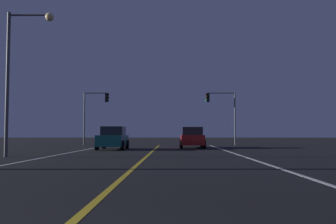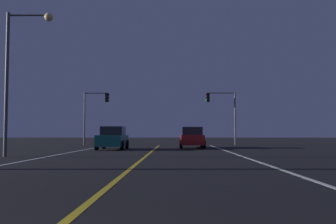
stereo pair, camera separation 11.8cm
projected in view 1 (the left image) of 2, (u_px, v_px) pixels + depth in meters
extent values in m
cube|color=silver|center=(257.00, 161.00, 16.35)|extent=(0.16, 40.93, 0.01)
cube|color=silver|center=(28.00, 160.00, 16.48)|extent=(0.16, 40.93, 0.01)
cube|color=gold|center=(142.00, 161.00, 16.41)|extent=(0.16, 40.93, 0.01)
cylinder|color=black|center=(181.00, 143.00, 32.04)|extent=(0.22, 0.68, 0.68)
cylinder|color=black|center=(202.00, 143.00, 32.01)|extent=(0.22, 0.68, 0.68)
cylinder|color=black|center=(181.00, 144.00, 29.34)|extent=(0.22, 0.68, 0.68)
cylinder|color=black|center=(204.00, 144.00, 29.32)|extent=(0.22, 0.68, 0.68)
cube|color=maroon|center=(192.00, 140.00, 30.70)|extent=(1.80, 4.30, 0.80)
cube|color=black|center=(192.00, 131.00, 30.49)|extent=(1.60, 2.10, 0.64)
cube|color=red|center=(186.00, 139.00, 28.61)|extent=(0.24, 0.08, 0.16)
cube|color=red|center=(201.00, 139.00, 28.60)|extent=(0.24, 0.08, 0.16)
cylinder|color=black|center=(123.00, 145.00, 26.25)|extent=(0.22, 0.68, 0.68)
cylinder|color=black|center=(97.00, 145.00, 26.27)|extent=(0.22, 0.68, 0.68)
cylinder|color=black|center=(127.00, 144.00, 28.95)|extent=(0.22, 0.68, 0.68)
cylinder|color=black|center=(104.00, 144.00, 28.97)|extent=(0.22, 0.68, 0.68)
cube|color=#145156|center=(113.00, 141.00, 27.63)|extent=(1.80, 4.30, 0.80)
cube|color=black|center=(113.00, 131.00, 27.92)|extent=(1.60, 2.10, 0.64)
cube|color=red|center=(125.00, 139.00, 29.72)|extent=(0.24, 0.08, 0.16)
cube|color=red|center=(110.00, 139.00, 29.74)|extent=(0.24, 0.08, 0.16)
cylinder|color=#4C4C51|center=(235.00, 119.00, 37.39)|extent=(0.14, 0.14, 5.29)
cylinder|color=#4C4C51|center=(221.00, 93.00, 37.56)|extent=(2.68, 0.10, 0.10)
cube|color=black|center=(208.00, 97.00, 37.55)|extent=(0.28, 0.36, 0.90)
sphere|color=#3A0605|center=(206.00, 94.00, 37.57)|extent=(0.20, 0.20, 0.20)
sphere|color=#3C2706|center=(206.00, 97.00, 37.55)|extent=(0.20, 0.20, 0.20)
sphere|color=#19E059|center=(206.00, 100.00, 37.53)|extent=(0.20, 0.20, 0.20)
cylinder|color=#4C4C51|center=(84.00, 119.00, 37.59)|extent=(0.14, 0.14, 5.29)
cylinder|color=#4C4C51|center=(96.00, 93.00, 37.72)|extent=(2.25, 0.10, 0.10)
cube|color=black|center=(107.00, 97.00, 37.68)|extent=(0.28, 0.36, 0.90)
sphere|color=#3A0605|center=(108.00, 95.00, 37.70)|extent=(0.20, 0.20, 0.20)
sphere|color=#3C2706|center=(108.00, 97.00, 37.68)|extent=(0.20, 0.20, 0.20)
sphere|color=#19E059|center=(108.00, 100.00, 37.66)|extent=(0.20, 0.20, 0.20)
cylinder|color=#4C4C51|center=(7.00, 84.00, 19.13)|extent=(0.18, 0.18, 7.45)
cylinder|color=#4C4C51|center=(29.00, 15.00, 19.32)|extent=(2.10, 0.10, 0.10)
sphere|color=#F9D88C|center=(50.00, 17.00, 19.30)|extent=(0.44, 0.44, 0.44)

